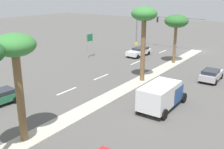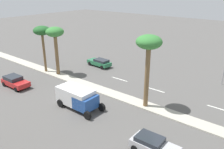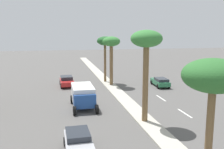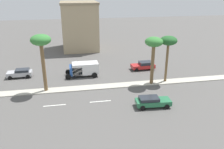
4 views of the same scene
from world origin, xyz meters
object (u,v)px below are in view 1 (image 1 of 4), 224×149
Objects in this scene: palm_tree_left at (176,22)px; palm_tree_front at (15,52)px; directional_road_sign at (90,41)px; sedan_white_left at (139,51)px; sedan_silver_mid at (211,74)px; traffic_signal_gantry at (151,26)px; palm_tree_inboard at (144,19)px; box_truck at (162,95)px.

palm_tree_front is at bearing 89.47° from palm_tree_left.
sedan_white_left is (-5.74, -5.13, -1.86)m from directional_road_sign.
palm_tree_front is 1.82× the size of sedan_silver_mid.
traffic_signal_gantry is 1.77× the size of palm_tree_front.
sedan_silver_mid is at bearing 154.44° from sedan_white_left.
palm_tree_front is at bearing 71.77° from sedan_silver_mid.
palm_tree_left is 9.60m from sedan_silver_mid.
sedan_silver_mid is at bearing 143.29° from palm_tree_left.
palm_tree_inboard reaches higher than palm_tree_front.
box_truck is at bearing 82.29° from sedan_silver_mid.
box_truck is (-11.51, 16.49, 0.56)m from sedan_white_left.
palm_tree_inboard is at bearing 155.17° from directional_road_sign.
box_truck is (-5.14, 15.19, -4.52)m from palm_tree_left.
sedan_white_left is at bearing -138.19° from directional_road_sign.
directional_road_sign is (3.76, 12.97, -1.16)m from traffic_signal_gantry.
sedan_silver_mid is at bearing 176.81° from directional_road_sign.
sedan_silver_mid is (-14.88, 14.01, -3.00)m from traffic_signal_gantry.
traffic_signal_gantry is 13.55m from directional_road_sign.
palm_tree_left is at bearing -71.30° from box_truck.
directional_road_sign is at bearing 73.82° from traffic_signal_gantry.
sedan_silver_mid is 10.42m from box_truck.
sedan_white_left is 0.85× the size of box_truck.
traffic_signal_gantry reaches higher than sedan_silver_mid.
directional_road_sign is 0.77× the size of sedan_white_left.
sedan_white_left is (6.50, -10.79, -6.27)m from palm_tree_inboard.
palm_tree_front reaches higher than directional_road_sign.
palm_tree_front reaches higher than sedan_silver_mid.
palm_tree_inboard is at bearing 35.80° from sedan_silver_mid.
directional_road_sign is 0.54× the size of palm_tree_left.
sedan_silver_mid is 0.72× the size of box_truck.
box_truck is at bearing 108.70° from palm_tree_left.
palm_tree_left is 1.44× the size of sedan_white_left.
palm_tree_left is at bearing -36.71° from sedan_silver_mid.
palm_tree_front is at bearing 88.68° from palm_tree_inboard.
sedan_white_left is (-1.98, 7.84, -3.02)m from traffic_signal_gantry.
palm_tree_front reaches higher than palm_tree_left.
traffic_signal_gantry reaches higher than sedan_white_left.
palm_tree_front is 22.33m from sedan_silver_mid.
directional_road_sign is 0.65× the size of box_truck.
traffic_signal_gantry is 1.92× the size of palm_tree_left.
palm_tree_inboard is (-0.13, 9.50, 1.19)m from palm_tree_left.
directional_road_sign reaches higher than sedan_white_left.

